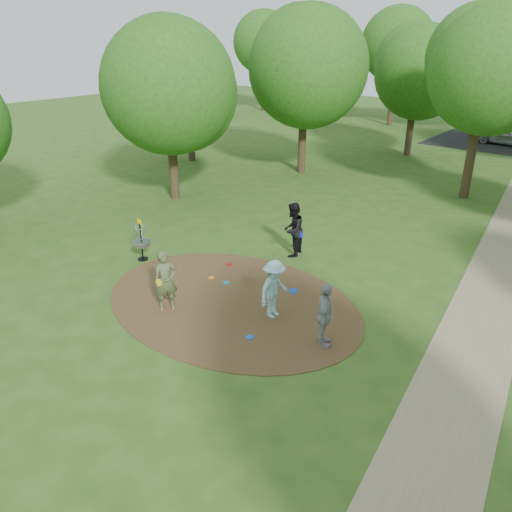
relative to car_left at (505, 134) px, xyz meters
The scene contains 14 objects.
ground 29.66m from the car_left, 89.97° to the right, with size 100.00×100.00×0.00m, color #2D5119.
dirt_clearing 29.66m from the car_left, 89.97° to the right, with size 8.40×8.40×0.02m, color #47301C.
footpath 28.42m from the car_left, 76.74° to the right, with size 2.00×40.00×0.01m, color #8C7A5B.
player_observer_with_disc 31.16m from the car_left, 92.14° to the right, with size 0.73×0.80×1.84m.
player_throwing_with_disc 29.54m from the car_left, 87.04° to the right, with size 1.10×1.13×1.74m.
player_walking_with_disc 25.66m from the car_left, 91.23° to the right, with size 0.98×1.13×1.99m.
player_waiting_with_disc 30.03m from the car_left, 83.52° to the right, with size 0.85×1.12×1.76m.
disc_ground_cyan 28.88m from the car_left, 91.79° to the right, with size 0.22×0.22×0.02m, color #1788BC.
disc_ground_blue 30.87m from the car_left, 86.82° to the right, with size 0.22×0.22×0.02m, color blue.
disc_ground_red 27.82m from the car_left, 93.62° to the right, with size 0.22×0.22×0.02m, color #B51512.
car_left is the anchor object (origin of this frame).
disc_ground_orange 28.94m from the car_left, 93.04° to the right, with size 0.22×0.22×0.02m, color orange.
disc_golf_basket 29.69m from the car_left, 98.68° to the right, with size 0.63×0.63×1.54m.
tree_ring 21.05m from the car_left, 86.65° to the right, with size 37.53×45.50×8.84m.
Camera 1 is at (8.91, -9.79, 7.49)m, focal length 35.00 mm.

